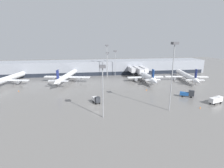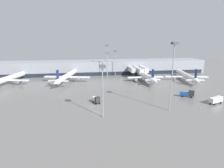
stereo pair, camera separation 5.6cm
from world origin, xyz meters
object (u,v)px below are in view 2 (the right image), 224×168
apron_light_mast_0 (173,59)px  apron_light_mast_2 (103,76)px  parked_jet_1 (145,76)px  traffic_cone_1 (146,90)px  parked_jet_0 (7,79)px  apron_light_mast_5 (107,52)px  service_truck_2 (216,100)px  traffic_cone_0 (19,91)px  parked_jet_3 (186,76)px  service_truck_3 (188,94)px  parked_jet_2 (67,76)px  traffic_cone_3 (200,107)px  service_truck_0 (96,99)px  apron_light_mast_1 (115,56)px  apron_light_mast_4 (108,57)px

apron_light_mast_0 → apron_light_mast_2: size_ratio=1.39×
parked_jet_1 → traffic_cone_1: bearing=163.2°
parked_jet_0 → apron_light_mast_5: apron_light_mast_5 is taller
service_truck_2 → traffic_cone_0: service_truck_2 is taller
apron_light_mast_0 → parked_jet_3: bearing=53.5°
service_truck_2 → service_truck_3: size_ratio=1.07×
parked_jet_0 → parked_jet_2: parked_jet_0 is taller
traffic_cone_3 → service_truck_3: bearing=78.6°
traffic_cone_0 → apron_light_mast_0: apron_light_mast_0 is taller
apron_light_mast_2 → parked_jet_0: bearing=134.5°
parked_jet_1 → apron_light_mast_5: bearing=57.5°
parked_jet_0 → parked_jet_3: 99.27m
service_truck_0 → service_truck_3: size_ratio=0.80×
parked_jet_0 → parked_jet_2: (30.78, 1.70, 0.35)m
traffic_cone_0 → traffic_cone_3: traffic_cone_3 is taller
parked_jet_0 → parked_jet_1: bearing=-79.8°
parked_jet_1 → traffic_cone_1: parked_jet_1 is taller
parked_jet_0 → apron_light_mast_0: bearing=-110.9°
parked_jet_2 → parked_jet_3: parked_jet_2 is taller
traffic_cone_0 → apron_light_mast_2: apron_light_mast_2 is taller
parked_jet_1 → parked_jet_3: bearing=-93.0°
parked_jet_3 → apron_light_mast_2: bearing=140.2°
service_truck_2 → traffic_cone_1: service_truck_2 is taller
service_truck_3 → parked_jet_1: bearing=134.1°
parked_jet_3 → apron_light_mast_0: size_ratio=1.59×
service_truck_0 → traffic_cone_1: service_truck_0 is taller
parked_jet_2 → apron_light_mast_0: size_ratio=1.66×
parked_jet_2 → service_truck_3: 62.48m
apron_light_mast_2 → parked_jet_3: bearing=39.2°
parked_jet_0 → service_truck_3: parked_jet_0 is taller
service_truck_0 → service_truck_2: 44.39m
service_truck_2 → apron_light_mast_0: size_ratio=0.26×
parked_jet_3 → traffic_cone_1: size_ratio=64.30×
traffic_cone_3 → apron_light_mast_1: (-20.27, 59.03, 12.81)m
traffic_cone_1 → apron_light_mast_4: 38.12m
parked_jet_2 → apron_light_mast_5: size_ratio=1.85×
parked_jet_0 → service_truck_2: parked_jet_0 is taller
parked_jet_3 → service_truck_3: size_ratio=6.43×
parked_jet_0 → service_truck_0: parked_jet_0 is taller
traffic_cone_1 → apron_light_mast_5: 38.00m
service_truck_0 → apron_light_mast_5: 48.20m
traffic_cone_0 → parked_jet_0: bearing=126.4°
parked_jet_0 → parked_jet_3: size_ratio=1.01×
service_truck_2 → apron_light_mast_1: 63.75m
apron_light_mast_0 → service_truck_3: bearing=40.9°
parked_jet_1 → apron_light_mast_4: 26.67m
parked_jet_2 → service_truck_0: 39.00m
traffic_cone_1 → apron_light_mast_2: apron_light_mast_2 is taller
parked_jet_3 → apron_light_mast_4: 48.20m
apron_light_mast_2 → apron_light_mast_4: (8.65, 59.50, -0.50)m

